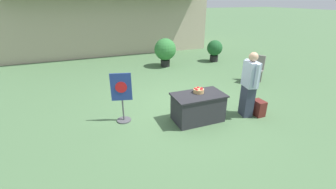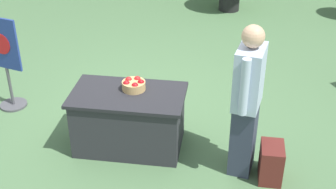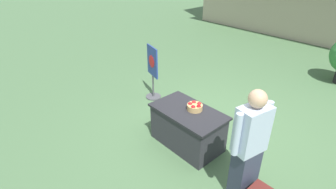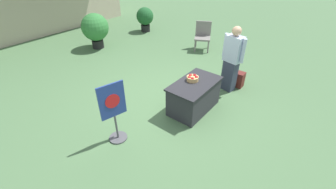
{
  "view_description": "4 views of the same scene",
  "coord_description": "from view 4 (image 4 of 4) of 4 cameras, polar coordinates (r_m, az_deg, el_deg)",
  "views": [
    {
      "loc": [
        -2.55,
        -5.15,
        2.9
      ],
      "look_at": [
        -0.49,
        0.04,
        0.49
      ],
      "focal_mm": 24.0,
      "sensor_mm": 36.0,
      "label": 1
    },
    {
      "loc": [
        1.14,
        -5.15,
        3.33
      ],
      "look_at": [
        0.44,
        -0.4,
        0.55
      ],
      "focal_mm": 50.0,
      "sensor_mm": 36.0,
      "label": 2
    },
    {
      "loc": [
        2.61,
        -3.52,
        3.09
      ],
      "look_at": [
        -0.54,
        -0.68,
        0.78
      ],
      "focal_mm": 28.0,
      "sensor_mm": 36.0,
      "label": 3
    },
    {
      "loc": [
        -3.7,
        -2.89,
        3.25
      ],
      "look_at": [
        -0.54,
        -0.4,
        0.57
      ],
      "focal_mm": 24.0,
      "sensor_mm": 36.0,
      "label": 4
    }
  ],
  "objects": [
    {
      "name": "potted_plant_near_left",
      "position": [
        8.87,
        -18.01,
        15.76
      ],
      "size": [
        0.97,
        0.97,
        1.26
      ],
      "color": "black",
      "rests_on": "ground_plane"
    },
    {
      "name": "person_visitor",
      "position": [
        5.9,
        15.94,
        8.58
      ],
      "size": [
        0.33,
        0.6,
        1.7
      ],
      "rotation": [
        0.0,
        0.0,
        2.96
      ],
      "color": "#33384C",
      "rests_on": "ground_plane"
    },
    {
      "name": "apple_basket",
      "position": [
        5.06,
        6.26,
        4.15
      ],
      "size": [
        0.27,
        0.27,
        0.13
      ],
      "color": "tan",
      "rests_on": "display_table"
    },
    {
      "name": "poster_board",
      "position": [
        4.3,
        -13.55,
        -4.39
      ],
      "size": [
        0.49,
        0.36,
        1.27
      ],
      "rotation": [
        0.0,
        0.0,
        -1.83
      ],
      "color": "#4C4C51",
      "rests_on": "ground_plane"
    },
    {
      "name": "backpack",
      "position": [
        6.41,
        17.21,
        3.79
      ],
      "size": [
        0.24,
        0.34,
        0.42
      ],
      "color": "maroon",
      "rests_on": "ground_plane"
    },
    {
      "name": "ground_plane",
      "position": [
        5.71,
        0.18,
        -0.97
      ],
      "size": [
        120.0,
        120.0,
        0.0
      ],
      "primitive_type": "plane",
      "color": "#4C7047"
    },
    {
      "name": "potted_plant_near_right",
      "position": [
        10.44,
        -5.87,
        18.9
      ],
      "size": [
        0.74,
        0.74,
        1.03
      ],
      "color": "black",
      "rests_on": "ground_plane"
    },
    {
      "name": "patio_chair",
      "position": [
        8.51,
        8.83,
        14.82
      ],
      "size": [
        0.74,
        0.74,
        0.99
      ],
      "rotation": [
        0.0,
        0.0,
        3.63
      ],
      "color": "gray",
      "rests_on": "ground_plane"
    },
    {
      "name": "display_table",
      "position": [
        5.19,
        6.62,
        -0.38
      ],
      "size": [
        1.29,
        0.75,
        0.71
      ],
      "color": "#2D2D33",
      "rests_on": "ground_plane"
    }
  ]
}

